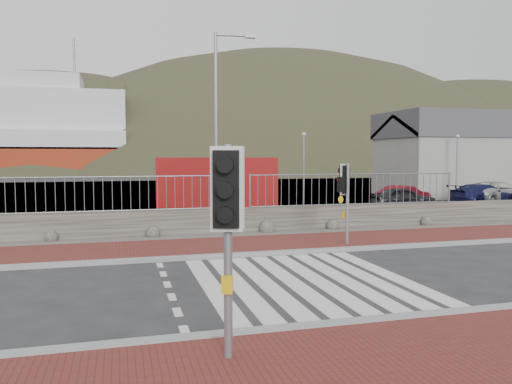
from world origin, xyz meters
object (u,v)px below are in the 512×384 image
object	(u,v)px
car_b	(404,195)
car_d	(496,192)
car_c	(483,194)
streetlight	(219,120)
shipping_container	(219,182)
traffic_signal_near	(228,207)
traffic_signal_far	(347,186)
car_a	(403,198)

from	to	relation	value
car_b	car_d	size ratio (longest dim) A/B	0.75
car_b	car_c	size ratio (longest dim) A/B	0.84
streetlight	shipping_container	bearing A→B (deg)	85.75
traffic_signal_near	traffic_signal_far	distance (m)	9.32
traffic_signal_far	car_c	bearing A→B (deg)	-167.83
shipping_container	car_c	xyz separation A→B (m)	(14.87, -3.24, -0.76)
streetlight	car_c	distance (m)	17.95
traffic_signal_near	car_d	size ratio (longest dim) A/B	0.63
traffic_signal_near	car_a	xyz separation A→B (m)	(13.28, 17.13, -1.55)
car_a	car_c	world-z (taller)	car_c
traffic_signal_near	streetlight	distance (m)	12.33
car_a	car_c	distance (m)	5.62
traffic_signal_far	shipping_container	xyz separation A→B (m)	(-1.39, 13.41, -0.50)
car_c	car_d	bearing A→B (deg)	-77.19
traffic_signal_near	shipping_container	xyz separation A→B (m)	(3.99, 21.01, -0.76)
traffic_signal_far	car_d	distance (m)	18.35
streetlight	shipping_container	size ratio (longest dim) A/B	1.12
traffic_signal_far	car_c	size ratio (longest dim) A/B	0.62
traffic_signal_far	car_b	size ratio (longest dim) A/B	0.74
streetlight	car_b	bearing A→B (deg)	35.37
traffic_signal_near	car_b	bearing A→B (deg)	70.47
shipping_container	car_a	xyz separation A→B (m)	(9.28, -3.89, -0.79)
car_b	traffic_signal_far	bearing A→B (deg)	121.60
shipping_container	car_d	distance (m)	16.50
traffic_signal_far	car_c	xyz separation A→B (m)	(13.48, 10.17, -1.26)
car_b	shipping_container	bearing A→B (deg)	56.54
streetlight	traffic_signal_far	bearing A→B (deg)	-47.65
shipping_container	traffic_signal_near	bearing A→B (deg)	-85.66
traffic_signal_far	car_b	xyz separation A→B (m)	(8.78, 10.89, -1.29)
shipping_container	car_b	distance (m)	10.51
traffic_signal_near	car_a	distance (m)	21.72
traffic_signal_near	car_c	distance (m)	25.96
traffic_signal_far	car_d	xyz separation A→B (m)	(14.87, 10.68, -1.22)
traffic_signal_near	car_a	bearing A→B (deg)	70.14
traffic_signal_far	shipping_container	bearing A→B (deg)	-108.96
traffic_signal_near	streetlight	xyz separation A→B (m)	(2.25, 11.95, 2.00)
traffic_signal_far	streetlight	size ratio (longest dim) A/B	0.35
traffic_signal_near	car_b	world-z (taller)	traffic_signal_near
traffic_signal_near	car_b	distance (m)	23.34
traffic_signal_near	car_b	size ratio (longest dim) A/B	0.85
shipping_container	car_b	bearing A→B (deg)	1.16
car_d	shipping_container	bearing A→B (deg)	68.82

